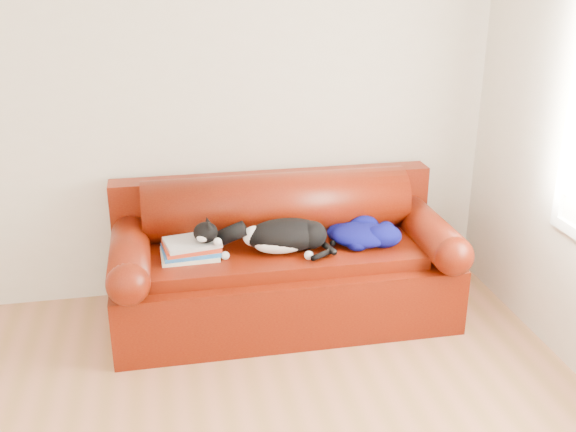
% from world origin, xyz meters
% --- Properties ---
extents(room_shell, '(4.52, 4.02, 2.61)m').
position_xyz_m(room_shell, '(0.12, 0.02, 1.67)').
color(room_shell, beige).
rests_on(room_shell, ground).
extents(sofa_base, '(2.10, 0.90, 0.50)m').
position_xyz_m(sofa_base, '(0.77, 1.49, 0.24)').
color(sofa_base, '#3D0502').
rests_on(sofa_base, ground).
extents(sofa_back, '(2.10, 1.01, 0.88)m').
position_xyz_m(sofa_back, '(0.77, 1.74, 0.54)').
color(sofa_back, '#3D0502').
rests_on(sofa_back, ground).
extents(book_stack, '(0.35, 0.29, 0.10)m').
position_xyz_m(book_stack, '(0.20, 1.44, 0.55)').
color(book_stack, white).
rests_on(book_stack, sofa_base).
extents(cat, '(0.68, 0.37, 0.25)m').
position_xyz_m(cat, '(0.76, 1.40, 0.60)').
color(cat, black).
rests_on(cat, sofa_base).
extents(blanket, '(0.46, 0.42, 0.14)m').
position_xyz_m(blanket, '(1.26, 1.44, 0.56)').
color(blanket, '#020940').
rests_on(blanket, sofa_base).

